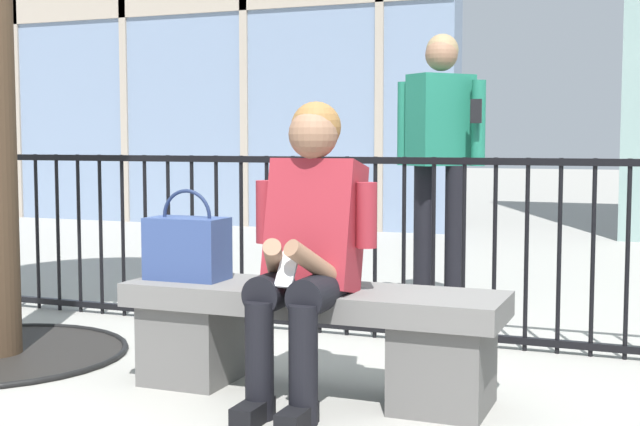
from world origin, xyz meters
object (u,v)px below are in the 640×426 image
stone_bench (311,330)px  bystander_at_railing (440,149)px  handbag_on_bench (187,247)px  seated_person_with_phone (307,243)px

stone_bench → bystander_at_railing: 2.14m
bystander_at_railing → handbag_on_bench: bearing=-107.1°
stone_bench → bystander_at_railing: bearing=88.8°
bystander_at_railing → seated_person_with_phone: bearing=-90.2°
seated_person_with_phone → bystander_at_railing: bearing=89.8°
seated_person_with_phone → bystander_at_railing: (0.01, 2.14, 0.35)m
handbag_on_bench → bystander_at_railing: bearing=72.9°
stone_bench → bystander_at_railing: (0.04, 2.01, 0.73)m
handbag_on_bench → bystander_at_railing: size_ratio=0.23×
stone_bench → seated_person_with_phone: 0.40m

